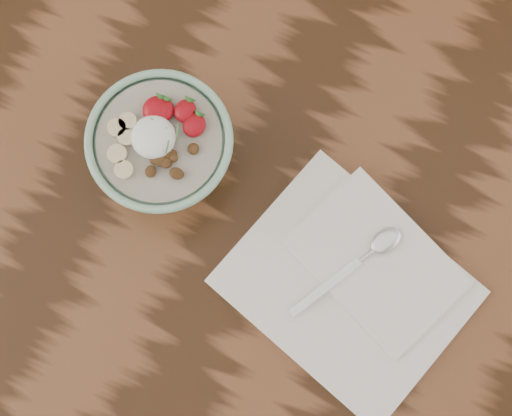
{
  "coord_description": "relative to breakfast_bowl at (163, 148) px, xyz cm",
  "views": [
    {
      "loc": [
        28.4,
        -19.96,
        164.97
      ],
      "look_at": [
        22.46,
        -6.9,
        85.45
      ],
      "focal_mm": 50.0,
      "sensor_mm": 36.0,
      "label": 1
    }
  ],
  "objects": [
    {
      "name": "breakfast_bowl",
      "position": [
        0.0,
        0.0,
        0.0
      ],
      "size": [
        17.52,
        17.52,
        11.89
      ],
      "rotation": [
        0.0,
        0.0,
        -0.32
      ],
      "color": "#88B799",
      "rests_on": "table"
    },
    {
      "name": "table",
      "position": [
        -8.69,
        4.08,
        -15.29
      ],
      "size": [
        160.0,
        90.0,
        75.0
      ],
      "color": "black",
      "rests_on": "ground"
    },
    {
      "name": "spoon",
      "position": [
        28.45,
        -0.64,
        -3.91
      ],
      "size": [
        9.83,
        15.98,
        0.9
      ],
      "rotation": [
        0.0,
        0.0,
        -0.49
      ],
      "color": "silver",
      "rests_on": "napkin"
    },
    {
      "name": "napkin",
      "position": [
        27.98,
        -4.69,
        -5.27
      ],
      "size": [
        33.06,
        29.47,
        1.71
      ],
      "rotation": [
        0.0,
        0.0,
        -0.29
      ],
      "color": "white",
      "rests_on": "table"
    }
  ]
}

